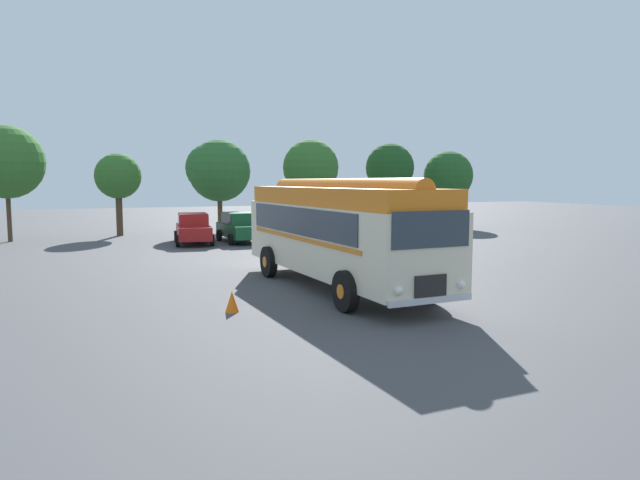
% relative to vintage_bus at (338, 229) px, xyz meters
% --- Properties ---
extents(ground_plane, '(120.00, 120.00, 0.00)m').
position_rel_vintage_bus_xyz_m(ground_plane, '(0.71, 0.00, -1.89)').
color(ground_plane, '#474749').
extents(vintage_bus, '(3.23, 10.23, 3.49)m').
position_rel_vintage_bus_xyz_m(vintage_bus, '(0.00, 0.00, 0.00)').
color(vintage_bus, beige).
rests_on(vintage_bus, ground).
extents(car_near_left, '(2.28, 4.35, 1.66)m').
position_rel_vintage_bus_xyz_m(car_near_left, '(-2.15, 14.75, -1.05)').
color(car_near_left, maroon).
rests_on(car_near_left, ground).
extents(car_mid_left, '(2.10, 4.27, 1.66)m').
position_rel_vintage_bus_xyz_m(car_mid_left, '(0.42, 14.63, -1.05)').
color(car_mid_left, '#144C28').
rests_on(car_mid_left, ground).
extents(tree_far_left, '(4.08, 4.08, 6.50)m').
position_rel_vintage_bus_xyz_m(tree_far_left, '(-11.69, 19.76, 2.59)').
color(tree_far_left, '#4C3823').
rests_on(tree_far_left, ground).
extents(tree_left_of_centre, '(2.81, 2.81, 5.12)m').
position_rel_vintage_bus_xyz_m(tree_left_of_centre, '(-5.57, 21.18, 1.75)').
color(tree_left_of_centre, '#4C3823').
rests_on(tree_left_of_centre, ground).
extents(tree_centre, '(4.18, 4.03, 6.10)m').
position_rel_vintage_bus_xyz_m(tree_centre, '(0.39, 20.74, 2.24)').
color(tree_centre, '#4C3823').
rests_on(tree_centre, ground).
extents(tree_right_of_centre, '(3.78, 3.78, 6.20)m').
position_rel_vintage_bus_xyz_m(tree_right_of_centre, '(6.55, 19.81, 2.40)').
color(tree_right_of_centre, '#4C3823').
rests_on(tree_right_of_centre, ground).
extents(tree_far_right, '(3.47, 3.47, 6.10)m').
position_rel_vintage_bus_xyz_m(tree_far_right, '(12.67, 19.95, 2.49)').
color(tree_far_right, '#4C3823').
rests_on(tree_far_right, ground).
extents(tree_extra_right, '(3.65, 3.65, 5.63)m').
position_rel_vintage_bus_xyz_m(tree_extra_right, '(17.59, 19.67, 1.88)').
color(tree_extra_right, '#4C3823').
rests_on(tree_extra_right, ground).
extents(traffic_cone, '(0.36, 0.36, 0.55)m').
position_rel_vintage_bus_xyz_m(traffic_cone, '(-3.91, -2.07, -1.62)').
color(traffic_cone, orange).
rests_on(traffic_cone, ground).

